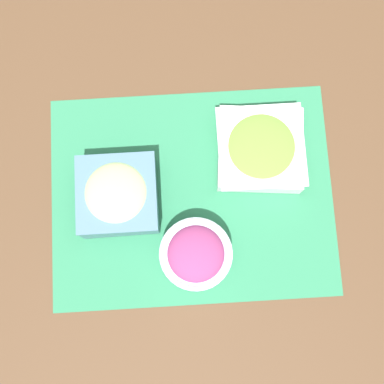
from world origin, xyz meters
TOP-DOWN VIEW (x-y plane):
  - ground_plane at (0.00, 0.00)m, footprint 3.00×3.00m
  - placemat at (0.00, 0.00)m, footprint 0.53×0.40m
  - cucumber_bowl at (-0.13, 0.00)m, footprint 0.14×0.14m
  - lettuce_bowl at (0.13, 0.07)m, footprint 0.17×0.17m
  - onion_bowl at (-0.00, -0.11)m, footprint 0.13×0.13m

SIDE VIEW (x-z plane):
  - ground_plane at x=0.00m, z-range 0.00..0.00m
  - placemat at x=0.00m, z-range 0.00..0.00m
  - lettuce_bowl at x=0.13m, z-range 0.01..0.06m
  - onion_bowl at x=0.00m, z-range 0.00..0.08m
  - cucumber_bowl at x=-0.13m, z-range 0.00..0.09m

